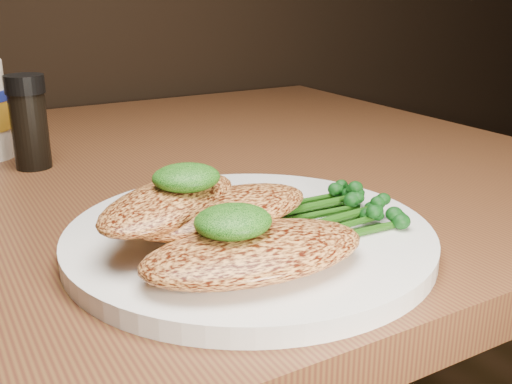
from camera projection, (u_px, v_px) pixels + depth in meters
plate at (249, 237)px, 0.47m from camera, size 0.29×0.29×0.01m
chicken_front at (255, 252)px, 0.39m from camera, size 0.16×0.10×0.03m
chicken_mid at (224, 210)px, 0.44m from camera, size 0.16×0.10×0.02m
chicken_back at (170, 202)px, 0.44m from camera, size 0.16×0.14×0.02m
pesto_front at (233, 221)px, 0.39m from camera, size 0.06×0.05×0.02m
pesto_back at (186, 177)px, 0.44m from camera, size 0.06×0.06×0.02m
broccolini_bundle at (312, 212)px, 0.47m from camera, size 0.15×0.13×0.02m
pepper_grinder at (29, 122)px, 0.65m from camera, size 0.05×0.05×0.10m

